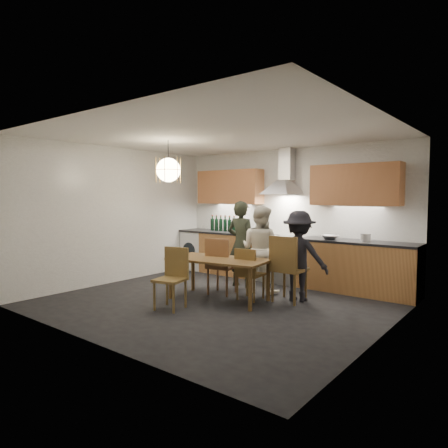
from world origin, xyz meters
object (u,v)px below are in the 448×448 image
Objects in this scene: chair_back_left at (220,262)px; mixing_bowl at (330,237)px; dining_table at (219,263)px; person_left at (241,244)px; person_mid at (260,249)px; wine_bottles at (223,223)px; person_right at (299,256)px; stock_pot at (366,238)px; chair_front at (173,274)px.

mixing_bowl is (1.29, 1.52, 0.39)m from chair_back_left.
person_left is at bearing 96.70° from dining_table.
person_mid is 2.18× the size of wine_bottles.
stock_pot is at bearing -131.90° from person_right.
wine_bottles reaches higher than chair_front.
chair_back_left is at bearing 12.03° from person_right.
person_right is 1.04m from mixing_bowl.
chair_back_left is at bearing 117.66° from dining_table.
wine_bottles is (-1.17, 2.66, 0.56)m from chair_front.
mixing_bowl is (1.10, 1.78, 0.35)m from dining_table.
chair_front is at bearing -126.31° from stock_pot.
person_left reaches higher than person_mid.
wine_bottles reaches higher than stock_pot.
person_left reaches higher than person_right.
person_left is 0.52m from person_mid.
chair_back_left is at bearing 73.87° from chair_front.
chair_back_left is 3.11× the size of mixing_bowl.
mixing_bowl is 0.45× the size of wine_bottles.
wine_bottles reaches higher than mixing_bowl.
stock_pot reaches higher than dining_table.
chair_back_left is at bearing 92.66° from person_left.
wine_bottles is at bearing 177.57° from mixing_bowl.
person_right reaches higher than chair_front.
mixing_bowl is at bearing -142.17° from chair_back_left.
stock_pot is at bearing -0.24° from wine_bottles.
chair_back_left is at bearing -139.51° from stock_pot.
person_right reaches higher than chair_back_left.
person_right is at bearing 37.47° from chair_front.
wine_bottles is at bearing 179.76° from stock_pot.
person_left is 1.31m from person_right.
person_left is 2.16m from stock_pot.
wine_bottles is at bearing -33.15° from person_mid.
dining_table is 1.87× the size of chair_front.
chair_back_left is 1.04m from chair_front.
person_right reaches higher than dining_table.
mixing_bowl is (0.08, 1.02, 0.22)m from person_right.
chair_front is 0.63× the size of person_right.
person_mid reaches higher than wine_bottles.
wine_bottles is (-1.64, 1.02, 0.32)m from person_mid.
person_right is at bearing -121.37° from stock_pot.
person_mid reaches higher than dining_table.
chair_front is 2.91× the size of mixing_bowl.
dining_table is 1.17× the size of person_right.
chair_front is 3.31m from stock_pot.
chair_back_left is 0.77m from person_left.
person_mid is at bearing -145.52° from stock_pot.
mixing_bowl is (0.87, 0.91, 0.19)m from person_mid.
person_mid reaches higher than mixing_bowl.
dining_table is 2.55m from stock_pot.
person_left is 1.10× the size of person_right.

